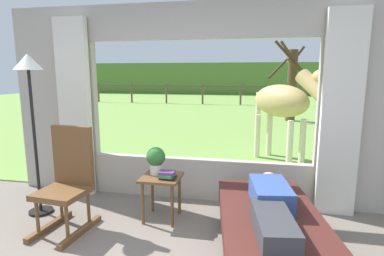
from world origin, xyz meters
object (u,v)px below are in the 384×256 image
object	(u,v)px
side_table	(161,184)
pasture_tree	(292,82)
rocking_chair	(68,180)
book_stack	(167,175)
floor_lamp_left	(30,86)
reclining_person	(271,204)
horse	(284,102)
recliner_sofa	(269,232)
potted_plant	(156,159)

from	to	relation	value
side_table	pasture_tree	xyz separation A→B (m)	(2.25, 7.96, 0.94)
rocking_chair	book_stack	distance (m)	1.07
side_table	floor_lamp_left	size ratio (longest dim) A/B	0.27
reclining_person	horse	xyz separation A→B (m)	(0.35, 3.19, 0.63)
rocking_chair	horse	bearing A→B (deg)	56.01
floor_lamp_left	horse	size ratio (longest dim) A/B	1.10
reclining_person	recliner_sofa	bearing A→B (deg)	81.83
recliner_sofa	reclining_person	distance (m)	0.31
reclining_person	potted_plant	size ratio (longest dim) A/B	4.49
rocking_chair	floor_lamp_left	xyz separation A→B (m)	(-0.57, 0.26, 0.99)
rocking_chair	horse	size ratio (longest dim) A/B	0.65
recliner_sofa	rocking_chair	distance (m)	2.15
potted_plant	book_stack	size ratio (longest dim) A/B	1.70
book_stack	horse	distance (m)	3.13
recliner_sofa	book_stack	distance (m)	1.24
side_table	potted_plant	world-z (taller)	potted_plant
reclining_person	pasture_tree	xyz separation A→B (m)	(1.05, 8.51, 0.85)
potted_plant	floor_lamp_left	distance (m)	1.66
recliner_sofa	side_table	distance (m)	1.31
rocking_chair	horse	world-z (taller)	horse
potted_plant	rocking_chair	bearing A→B (deg)	-152.05
recliner_sofa	horse	world-z (taller)	horse
potted_plant	book_stack	xyz separation A→B (m)	(0.17, -0.13, -0.14)
reclining_person	side_table	xyz separation A→B (m)	(-1.20, 0.54, -0.10)
recliner_sofa	floor_lamp_left	xyz separation A→B (m)	(-2.70, 0.36, 1.31)
floor_lamp_left	pasture_tree	size ratio (longest dim) A/B	0.70
floor_lamp_left	pasture_tree	world-z (taller)	pasture_tree
rocking_chair	floor_lamp_left	world-z (taller)	floor_lamp_left
reclining_person	rocking_chair	size ratio (longest dim) A/B	1.28
side_table	floor_lamp_left	xyz separation A→B (m)	(-1.50, -0.13, 1.11)
horse	pasture_tree	size ratio (longest dim) A/B	0.64
reclining_person	floor_lamp_left	xyz separation A→B (m)	(-2.70, 0.41, 1.01)
rocking_chair	floor_lamp_left	size ratio (longest dim) A/B	0.59
book_stack	floor_lamp_left	bearing A→B (deg)	-177.67
recliner_sofa	floor_lamp_left	world-z (taller)	floor_lamp_left
recliner_sofa	reclining_person	xyz separation A→B (m)	(0.00, -0.05, 0.30)
reclining_person	side_table	size ratio (longest dim) A/B	2.76
side_table	horse	xyz separation A→B (m)	(1.55, 2.64, 0.73)
pasture_tree	rocking_chair	bearing A→B (deg)	-110.83
side_table	reclining_person	bearing A→B (deg)	-24.48
reclining_person	floor_lamp_left	distance (m)	2.91
rocking_chair	horse	distance (m)	3.96
reclining_person	rocking_chair	distance (m)	2.13
book_stack	horse	size ratio (longest dim) A/B	0.11
potted_plant	floor_lamp_left	bearing A→B (deg)	-172.37
reclining_person	book_stack	size ratio (longest dim) A/B	7.63
potted_plant	horse	world-z (taller)	horse
floor_lamp_left	reclining_person	bearing A→B (deg)	-8.73
book_stack	horse	xyz separation A→B (m)	(1.46, 2.71, 0.59)
potted_plant	book_stack	distance (m)	0.25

